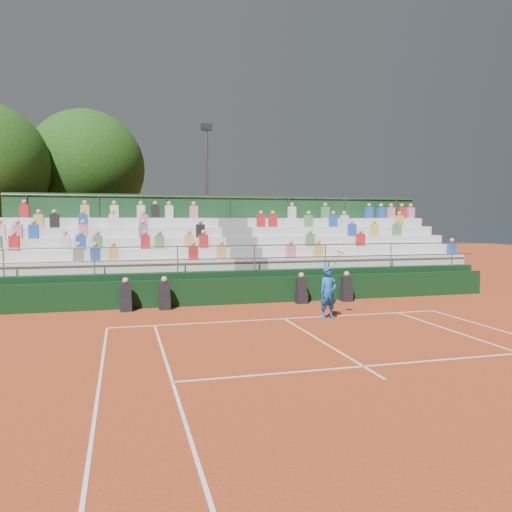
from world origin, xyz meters
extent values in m
plane|color=#A93F1C|center=(0.00, 0.00, 0.00)|extent=(90.00, 90.00, 0.00)
cube|color=white|center=(0.00, 0.00, 0.01)|extent=(11.00, 0.06, 0.01)
cube|color=white|center=(0.00, -3.20, 0.01)|extent=(0.06, 6.40, 0.01)
cube|color=white|center=(0.00, -5.49, 0.01)|extent=(8.22, 0.06, 0.01)
cube|color=black|center=(0.00, 3.20, 0.50)|extent=(20.00, 0.15, 1.00)
cube|color=black|center=(-4.92, 2.75, 0.22)|extent=(0.40, 0.40, 0.44)
cube|color=black|center=(-4.92, 2.75, 0.70)|extent=(0.38, 0.25, 0.55)
sphere|color=tan|center=(-4.92, 2.75, 1.08)|extent=(0.22, 0.22, 0.22)
cube|color=black|center=(-3.59, 2.75, 0.22)|extent=(0.40, 0.40, 0.44)
cube|color=black|center=(-3.59, 2.75, 0.70)|extent=(0.38, 0.25, 0.55)
sphere|color=tan|center=(-3.59, 2.75, 1.08)|extent=(0.22, 0.22, 0.22)
cube|color=black|center=(1.60, 2.75, 0.22)|extent=(0.40, 0.40, 0.44)
cube|color=black|center=(1.60, 2.75, 0.70)|extent=(0.38, 0.25, 0.55)
sphere|color=tan|center=(1.60, 2.75, 1.08)|extent=(0.22, 0.22, 0.22)
cube|color=black|center=(3.49, 2.75, 0.22)|extent=(0.40, 0.40, 0.44)
cube|color=black|center=(3.49, 2.75, 0.70)|extent=(0.38, 0.25, 0.55)
sphere|color=tan|center=(3.49, 2.75, 1.08)|extent=(0.22, 0.22, 0.22)
cube|color=black|center=(0.00, 6.30, 0.60)|extent=(20.00, 5.20, 1.20)
cube|color=silver|center=(-5.35, 4.62, 1.41)|extent=(9.30, 0.85, 0.42)
cube|color=silver|center=(5.35, 4.62, 1.41)|extent=(9.30, 0.85, 0.42)
cube|color=slate|center=(0.00, 4.62, 1.41)|extent=(1.40, 0.85, 0.42)
cube|color=silver|center=(-5.35, 5.47, 1.83)|extent=(9.30, 0.85, 0.42)
cube|color=silver|center=(5.35, 5.47, 1.83)|extent=(9.30, 0.85, 0.42)
cube|color=slate|center=(0.00, 5.47, 1.83)|extent=(1.40, 0.85, 0.42)
cube|color=silver|center=(-5.35, 6.33, 2.25)|extent=(9.30, 0.85, 0.42)
cube|color=silver|center=(5.35, 6.33, 2.25)|extent=(9.30, 0.85, 0.42)
cube|color=slate|center=(0.00, 6.33, 2.25)|extent=(1.40, 0.85, 0.42)
cube|color=silver|center=(-5.35, 7.17, 2.67)|extent=(9.30, 0.85, 0.42)
cube|color=silver|center=(5.35, 7.17, 2.67)|extent=(9.30, 0.85, 0.42)
cube|color=slate|center=(0.00, 7.17, 2.67)|extent=(1.40, 0.85, 0.42)
cube|color=silver|center=(-5.35, 8.03, 3.09)|extent=(9.30, 0.85, 0.42)
cube|color=silver|center=(5.35, 8.03, 3.09)|extent=(9.30, 0.85, 0.42)
cube|color=slate|center=(0.00, 8.03, 3.09)|extent=(1.40, 0.85, 0.42)
cube|color=#194122|center=(0.00, 8.55, 2.20)|extent=(20.00, 0.12, 4.40)
cylinder|color=gray|center=(0.00, 3.75, 2.20)|extent=(20.00, 0.05, 0.05)
cylinder|color=gray|center=(0.00, 8.45, 4.30)|extent=(20.00, 0.05, 0.05)
cube|color=slate|center=(-6.60, 4.47, 1.90)|extent=(0.36, 0.24, 0.56)
cube|color=#1E4CB2|center=(-5.99, 4.47, 1.90)|extent=(0.36, 0.24, 0.56)
cube|color=gold|center=(-5.34, 4.47, 1.90)|extent=(0.36, 0.24, 0.56)
cube|color=red|center=(-2.31, 4.47, 1.90)|extent=(0.36, 0.24, 0.56)
cube|color=gold|center=(-1.17, 4.47, 1.90)|extent=(0.36, 0.24, 0.56)
cube|color=red|center=(-8.94, 5.32, 2.32)|extent=(0.36, 0.24, 0.56)
cube|color=silver|center=(-7.14, 5.32, 2.32)|extent=(0.36, 0.24, 0.56)
cube|color=#1E4CB2|center=(-6.57, 5.32, 2.32)|extent=(0.36, 0.24, 0.56)
cube|color=#4C8C4C|center=(-5.94, 5.32, 2.32)|extent=(0.36, 0.24, 0.56)
cube|color=red|center=(-4.12, 5.32, 2.32)|extent=(0.36, 0.24, 0.56)
cube|color=#4C8C4C|center=(-3.55, 5.32, 2.32)|extent=(0.36, 0.24, 0.56)
cube|color=gold|center=(-2.36, 5.32, 2.32)|extent=(0.36, 0.24, 0.56)
cube|color=red|center=(-1.76, 5.32, 2.32)|extent=(0.36, 0.24, 0.56)
cube|color=silver|center=(-9.59, 6.17, 2.74)|extent=(0.36, 0.24, 0.56)
cube|color=pink|center=(-8.97, 6.17, 2.74)|extent=(0.36, 0.24, 0.56)
cube|color=#1E4CB2|center=(-8.38, 6.17, 2.74)|extent=(0.36, 0.24, 0.56)
cube|color=pink|center=(-6.53, 6.17, 2.74)|extent=(0.36, 0.24, 0.56)
cube|color=slate|center=(-4.16, 6.17, 2.74)|extent=(0.36, 0.24, 0.56)
cube|color=black|center=(-1.76, 6.17, 2.74)|extent=(0.36, 0.24, 0.56)
cube|color=gold|center=(-8.31, 7.02, 3.16)|extent=(0.36, 0.24, 0.56)
cube|color=black|center=(-7.70, 7.02, 3.16)|extent=(0.36, 0.24, 0.56)
cube|color=#1E4CB2|center=(-6.58, 7.02, 3.16)|extent=(0.36, 0.24, 0.56)
cube|color=silver|center=(-5.37, 7.02, 3.16)|extent=(0.36, 0.24, 0.56)
cube|color=pink|center=(-4.10, 7.02, 3.16)|extent=(0.36, 0.24, 0.56)
cube|color=red|center=(-8.99, 7.88, 3.58)|extent=(0.36, 0.24, 0.56)
cube|color=gold|center=(-6.56, 7.88, 3.58)|extent=(0.36, 0.24, 0.56)
cube|color=silver|center=(-5.32, 7.88, 3.58)|extent=(0.36, 0.24, 0.56)
cube|color=silver|center=(-4.17, 7.88, 3.58)|extent=(0.36, 0.24, 0.56)
cube|color=black|center=(-3.54, 7.88, 3.58)|extent=(0.36, 0.24, 0.56)
cube|color=silver|center=(-2.93, 7.88, 3.58)|extent=(0.36, 0.24, 0.56)
cube|color=pink|center=(-1.80, 7.88, 3.58)|extent=(0.36, 0.24, 0.56)
cube|color=pink|center=(1.77, 4.47, 1.90)|extent=(0.36, 0.24, 0.56)
cube|color=gold|center=(2.98, 4.47, 1.90)|extent=(0.36, 0.24, 0.56)
cube|color=#1E4CB2|center=(9.53, 4.47, 1.90)|extent=(0.36, 0.24, 0.56)
cube|color=#4C8C4C|center=(2.95, 5.32, 2.32)|extent=(0.36, 0.24, 0.56)
cube|color=red|center=(5.37, 5.32, 2.32)|extent=(0.36, 0.24, 0.56)
cube|color=#1E4CB2|center=(5.36, 6.17, 2.74)|extent=(0.36, 0.24, 0.56)
cube|color=gold|center=(6.51, 6.17, 2.74)|extent=(0.36, 0.24, 0.56)
cube|color=#4C8C4C|center=(7.71, 6.17, 2.74)|extent=(0.36, 0.24, 0.56)
cube|color=red|center=(1.19, 7.02, 3.16)|extent=(0.36, 0.24, 0.56)
cube|color=red|center=(1.76, 7.02, 3.16)|extent=(0.36, 0.24, 0.56)
cube|color=#4C8C4C|center=(3.52, 7.02, 3.16)|extent=(0.36, 0.24, 0.56)
cube|color=#1E4CB2|center=(4.78, 7.02, 3.16)|extent=(0.36, 0.24, 0.56)
cube|color=silver|center=(5.36, 7.02, 3.16)|extent=(0.36, 0.24, 0.56)
cube|color=gold|center=(8.34, 7.02, 3.16)|extent=(0.36, 0.24, 0.56)
cube|color=silver|center=(2.99, 7.88, 3.58)|extent=(0.36, 0.24, 0.56)
cube|color=#4C8C4C|center=(4.73, 7.88, 3.58)|extent=(0.36, 0.24, 0.56)
cube|color=#1E4CB2|center=(7.13, 7.88, 3.58)|extent=(0.36, 0.24, 0.56)
cube|color=#1E4CB2|center=(7.79, 7.88, 3.58)|extent=(0.36, 0.24, 0.56)
cube|color=pink|center=(8.36, 7.88, 3.58)|extent=(0.36, 0.24, 0.56)
cube|color=red|center=(8.99, 7.88, 3.58)|extent=(0.36, 0.24, 0.56)
cube|color=pink|center=(9.50, 7.88, 3.58)|extent=(0.36, 0.24, 0.56)
imported|color=#1754B1|center=(1.40, -0.31, 0.84)|extent=(0.66, 0.48, 1.68)
cylinder|color=gray|center=(1.65, -0.31, 1.85)|extent=(0.26, 0.03, 0.51)
cylinder|color=#E5D866|center=(1.80, -0.31, 2.15)|extent=(0.26, 0.28, 0.14)
cylinder|color=#382214|center=(-6.88, 14.17, 1.77)|extent=(0.50, 0.50, 3.54)
sphere|color=#173A10|center=(-6.88, 14.17, 6.08)|extent=(6.36, 6.36, 6.36)
cylinder|color=gray|center=(-0.45, 12.32, 4.06)|extent=(0.16, 0.16, 8.12)
cube|color=black|center=(-0.45, 12.32, 8.30)|extent=(0.60, 0.25, 0.35)
camera|label=1|loc=(-5.01, -15.14, 3.15)|focal=35.00mm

